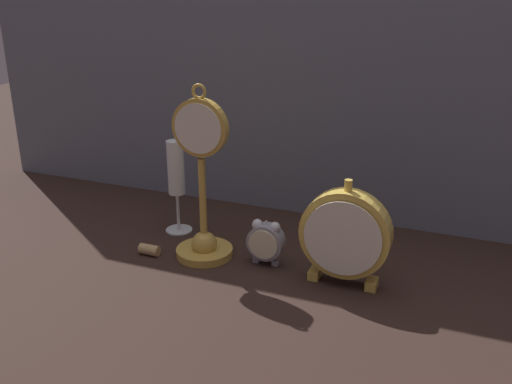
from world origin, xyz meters
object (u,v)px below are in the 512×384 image
pocket_watch_on_stand (203,199)px  wine_cork (149,250)px  champagne_flute (176,176)px  alarm_clock_twin_bell (266,240)px  mantel_clock_silver (345,235)px

pocket_watch_on_stand → wine_cork: 0.16m
wine_cork → champagne_flute: bearing=91.2°
pocket_watch_on_stand → alarm_clock_twin_bell: size_ratio=3.80×
alarm_clock_twin_bell → mantel_clock_silver: 0.17m
pocket_watch_on_stand → mantel_clock_silver: size_ratio=1.73×
pocket_watch_on_stand → mantel_clock_silver: pocket_watch_on_stand is taller
alarm_clock_twin_bell → champagne_flute: 0.26m
alarm_clock_twin_bell → wine_cork: (-0.24, -0.05, -0.04)m
alarm_clock_twin_bell → champagne_flute: bearing=162.3°
champagne_flute → mantel_clock_silver: bearing=-13.5°
pocket_watch_on_stand → wine_cork: bearing=-160.0°
mantel_clock_silver → pocket_watch_on_stand: bearing=178.7°
alarm_clock_twin_bell → champagne_flute: champagne_flute is taller
champagne_flute → wine_cork: size_ratio=4.97×
champagne_flute → wine_cork: champagne_flute is taller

